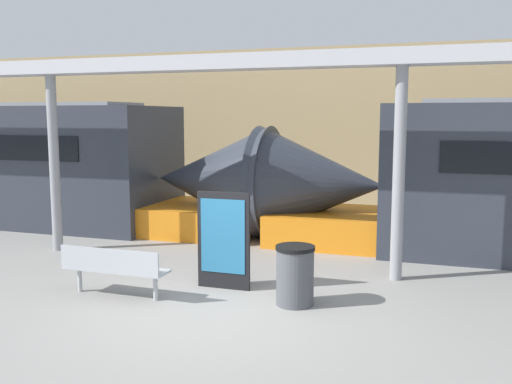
# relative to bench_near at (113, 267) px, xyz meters

# --- Properties ---
(ground_plane) EXTENTS (60.00, 60.00, 0.00)m
(ground_plane) POSITION_rel_bench_near_xyz_m (1.83, -0.17, -0.50)
(ground_plane) COLOR gray
(station_wall) EXTENTS (56.00, 0.20, 5.00)m
(station_wall) POSITION_rel_bench_near_xyz_m (1.83, 10.26, 2.00)
(station_wall) COLOR tan
(station_wall) RESTS_ON ground_plane
(bench_near) EXTENTS (1.75, 0.47, 0.81)m
(bench_near) POSITION_rel_bench_near_xyz_m (0.00, 0.00, 0.00)
(bench_near) COLOR #ADB2B7
(bench_near) RESTS_ON ground_plane
(trash_bin) EXTENTS (0.60, 0.60, 0.91)m
(trash_bin) POSITION_rel_bench_near_xyz_m (2.81, 0.57, -0.04)
(trash_bin) COLOR #4C4F54
(trash_bin) RESTS_ON ground_plane
(poster_board) EXTENTS (0.91, 0.07, 1.62)m
(poster_board) POSITION_rel_bench_near_xyz_m (1.47, 0.99, 0.32)
(poster_board) COLOR black
(poster_board) RESTS_ON ground_plane
(support_column_near) EXTENTS (0.21, 0.21, 3.70)m
(support_column_near) POSITION_rel_bench_near_xyz_m (4.15, 2.45, 1.35)
(support_column_near) COLOR gray
(support_column_near) RESTS_ON ground_plane
(support_column_far) EXTENTS (0.21, 0.21, 3.70)m
(support_column_far) POSITION_rel_bench_near_xyz_m (-2.94, 2.45, 1.35)
(support_column_far) COLOR gray
(support_column_far) RESTS_ON ground_plane
(canopy_beam) EXTENTS (28.00, 0.60, 0.28)m
(canopy_beam) POSITION_rel_bench_near_xyz_m (4.15, 2.45, 3.34)
(canopy_beam) COLOR #B7B7BC
(canopy_beam) RESTS_ON support_column_near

